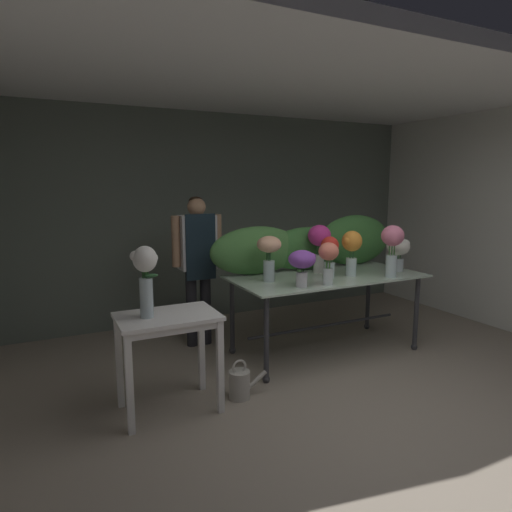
% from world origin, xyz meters
% --- Properties ---
extents(ground_plane, '(7.50, 7.50, 0.00)m').
position_xyz_m(ground_plane, '(0.00, 1.68, 0.00)').
color(ground_plane, gray).
extents(wall_back, '(5.77, 0.12, 2.71)m').
position_xyz_m(wall_back, '(0.00, 3.36, 1.36)').
color(wall_back, slate).
rests_on(wall_back, ground).
extents(wall_right, '(0.12, 3.48, 2.71)m').
position_xyz_m(wall_right, '(2.88, 1.68, 1.36)').
color(wall_right, silver).
rests_on(wall_right, ground).
extents(ceiling_slab, '(5.89, 3.48, 0.12)m').
position_xyz_m(ceiling_slab, '(0.00, 1.68, 2.77)').
color(ceiling_slab, silver).
rests_on(ceiling_slab, wall_back).
extents(display_table_glass, '(2.04, 0.99, 0.85)m').
position_xyz_m(display_table_glass, '(0.40, 1.56, 0.73)').
color(display_table_glass, '#B9D1BB').
rests_on(display_table_glass, ground).
extents(side_table_white, '(0.78, 0.53, 0.79)m').
position_xyz_m(side_table_white, '(-1.44, 1.08, 0.68)').
color(side_table_white, white).
rests_on(side_table_white, ground).
extents(florist, '(0.57, 0.24, 1.67)m').
position_xyz_m(florist, '(-0.75, 2.36, 1.03)').
color(florist, '#232328').
rests_on(florist, ground).
extents(foliage_backdrop, '(2.33, 0.29, 0.59)m').
position_xyz_m(foliage_backdrop, '(0.45, 1.93, 1.11)').
color(foliage_backdrop, '#477F3D').
rests_on(foliage_backdrop, display_table_glass).
extents(vase_coral_tulips, '(0.19, 0.19, 0.41)m').
position_xyz_m(vase_coral_tulips, '(0.16, 1.19, 1.11)').
color(vase_coral_tulips, silver).
rests_on(vase_coral_tulips, display_table_glass).
extents(vase_peach_peonies, '(0.25, 0.24, 0.45)m').
position_xyz_m(vase_peach_peonies, '(-0.28, 1.57, 1.14)').
color(vase_peach_peonies, silver).
rests_on(vase_peach_peonies, display_table_glass).
extents(vase_magenta_carnations, '(0.26, 0.25, 0.52)m').
position_xyz_m(vase_magenta_carnations, '(0.41, 1.71, 1.19)').
color(vase_magenta_carnations, silver).
rests_on(vase_magenta_carnations, display_table_glass).
extents(vase_rosy_dahlias, '(0.23, 0.23, 0.54)m').
position_xyz_m(vase_rosy_dahlias, '(0.96, 1.20, 1.19)').
color(vase_rosy_dahlias, silver).
rests_on(vase_rosy_dahlias, display_table_glass).
extents(vase_ivory_anemones, '(0.26, 0.25, 0.37)m').
position_xyz_m(vase_ivory_anemones, '(1.25, 1.41, 1.08)').
color(vase_ivory_anemones, silver).
rests_on(vase_ivory_anemones, display_table_glass).
extents(vase_violet_freesia, '(0.28, 0.26, 0.35)m').
position_xyz_m(vase_violet_freesia, '(-0.11, 1.23, 1.08)').
color(vase_violet_freesia, silver).
rests_on(vase_violet_freesia, display_table_glass).
extents(vase_sunset_stock, '(0.22, 0.21, 0.48)m').
position_xyz_m(vase_sunset_stock, '(0.62, 1.42, 1.14)').
color(vase_sunset_stock, silver).
rests_on(vase_sunset_stock, display_table_glass).
extents(vase_scarlet_roses, '(0.20, 0.18, 0.43)m').
position_xyz_m(vase_scarlet_roses, '(0.35, 1.44, 1.10)').
color(vase_scarlet_roses, silver).
rests_on(vase_scarlet_roses, display_table_glass).
extents(vase_white_roses_tall, '(0.21, 0.18, 0.55)m').
position_xyz_m(vase_white_roses_tall, '(-1.59, 1.08, 1.13)').
color(vase_white_roses_tall, silver).
rests_on(vase_white_roses_tall, side_table_white).
extents(watering_can, '(0.35, 0.18, 0.34)m').
position_xyz_m(watering_can, '(-0.85, 1.00, 0.13)').
color(watering_can, '#B7B2A8').
rests_on(watering_can, ground).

